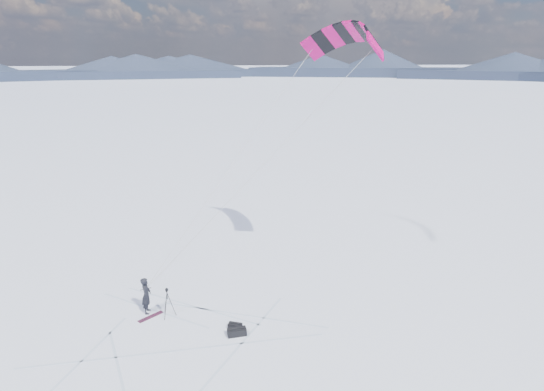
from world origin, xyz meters
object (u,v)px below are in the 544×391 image
object	(u,v)px
snowkiter	(148,312)
gear_bag_b	(235,326)
snowboard	(151,317)
gear_bag_a	(237,332)
tripod	(167,299)

from	to	relation	value
snowkiter	gear_bag_b	distance (m)	4.79
snowboard	gear_bag_a	xyz separation A→B (m)	(3.94, -2.58, 0.16)
snowboard	tripod	distance (m)	1.31
snowkiter	gear_bag_b	bearing A→B (deg)	-112.34
gear_bag_a	snowkiter	bearing A→B (deg)	143.02
tripod	gear_bag_a	distance (m)	4.01
gear_bag_a	gear_bag_b	distance (m)	0.60
snowkiter	tripod	distance (m)	1.55
tripod	gear_bag_a	world-z (taller)	tripod
snowboard	tripod	bearing A→B (deg)	-40.87
tripod	gear_bag_b	world-z (taller)	tripod
tripod	gear_bag_b	bearing A→B (deg)	-29.09
snowboard	gear_bag_b	xyz separation A→B (m)	(3.95, -1.98, 0.11)
tripod	gear_bag_b	size ratio (longest dim) A/B	2.13
snowkiter	gear_bag_a	bearing A→B (deg)	-118.19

